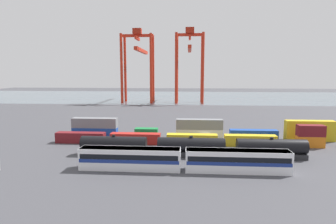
{
  "coord_description": "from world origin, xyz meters",
  "views": [
    {
      "loc": [
        -4.16,
        -70.58,
        17.22
      ],
      "look_at": [
        -10.39,
        13.49,
        5.57
      ],
      "focal_mm": 30.39,
      "sensor_mm": 36.0,
      "label": 1
    }
  ],
  "objects_px": {
    "shipping_container_0": "(81,138)",
    "shipping_container_14": "(253,135)",
    "freight_tank_row": "(191,147)",
    "shipping_container_12": "(199,134)",
    "gantry_crane_central": "(190,57)",
    "passenger_train": "(183,159)",
    "gantry_crane_west": "(139,58)",
    "shipping_container_2": "(192,139)"
  },
  "relations": [
    {
      "from": "shipping_container_0",
      "to": "gantry_crane_west",
      "type": "xyz_separation_m",
      "value": [
        -3.18,
        101.47,
        24.82
      ]
    },
    {
      "from": "shipping_container_0",
      "to": "shipping_container_14",
      "type": "height_order",
      "value": "same"
    },
    {
      "from": "shipping_container_12",
      "to": "gantry_crane_west",
      "type": "relative_size",
      "value": 0.29
    },
    {
      "from": "shipping_container_12",
      "to": "gantry_crane_west",
      "type": "xyz_separation_m",
      "value": [
        -32.65,
        95.02,
        24.82
      ]
    },
    {
      "from": "freight_tank_row",
      "to": "shipping_container_0",
      "type": "xyz_separation_m",
      "value": [
        -27.21,
        9.76,
        -0.74
      ]
    },
    {
      "from": "freight_tank_row",
      "to": "shipping_container_2",
      "type": "bearing_deg",
      "value": 88.25
    },
    {
      "from": "passenger_train",
      "to": "shipping_container_2",
      "type": "xyz_separation_m",
      "value": [
        1.76,
        18.39,
        -0.84
      ]
    },
    {
      "from": "gantry_crane_central",
      "to": "passenger_train",
      "type": "bearing_deg",
      "value": -90.51
    },
    {
      "from": "freight_tank_row",
      "to": "shipping_container_2",
      "type": "distance_m",
      "value": 9.79
    },
    {
      "from": "shipping_container_2",
      "to": "shipping_container_12",
      "type": "xyz_separation_m",
      "value": [
        1.96,
        6.45,
        0.0
      ]
    },
    {
      "from": "shipping_container_0",
      "to": "shipping_container_2",
      "type": "distance_m",
      "value": 27.51
    },
    {
      "from": "passenger_train",
      "to": "freight_tank_row",
      "type": "relative_size",
      "value": 0.8
    },
    {
      "from": "passenger_train",
      "to": "gantry_crane_central",
      "type": "distance_m",
      "value": 121.26
    },
    {
      "from": "passenger_train",
      "to": "gantry_crane_west",
      "type": "height_order",
      "value": "gantry_crane_west"
    },
    {
      "from": "freight_tank_row",
      "to": "gantry_crane_west",
      "type": "relative_size",
      "value": 1.09
    },
    {
      "from": "shipping_container_12",
      "to": "gantry_crane_central",
      "type": "distance_m",
      "value": 97.27
    },
    {
      "from": "gantry_crane_west",
      "to": "shipping_container_14",
      "type": "bearing_deg",
      "value": -63.85
    },
    {
      "from": "shipping_container_0",
      "to": "gantry_crane_central",
      "type": "distance_m",
      "value": 106.9
    },
    {
      "from": "passenger_train",
      "to": "shipping_container_12",
      "type": "bearing_deg",
      "value": 81.48
    },
    {
      "from": "gantry_crane_west",
      "to": "shipping_container_12",
      "type": "bearing_deg",
      "value": -71.04
    },
    {
      "from": "shipping_container_14",
      "to": "gantry_crane_west",
      "type": "height_order",
      "value": "gantry_crane_west"
    },
    {
      "from": "gantry_crane_central",
      "to": "shipping_container_14",
      "type": "bearing_deg",
      "value": -79.95
    },
    {
      "from": "shipping_container_12",
      "to": "shipping_container_14",
      "type": "distance_m",
      "value": 14.0
    },
    {
      "from": "passenger_train",
      "to": "freight_tank_row",
      "type": "bearing_deg",
      "value": 80.41
    },
    {
      "from": "passenger_train",
      "to": "shipping_container_2",
      "type": "height_order",
      "value": "passenger_train"
    },
    {
      "from": "shipping_container_14",
      "to": "gantry_crane_west",
      "type": "relative_size",
      "value": 0.29
    },
    {
      "from": "shipping_container_14",
      "to": "gantry_crane_west",
      "type": "bearing_deg",
      "value": 116.15
    },
    {
      "from": "shipping_container_12",
      "to": "shipping_container_14",
      "type": "relative_size",
      "value": 1.0
    },
    {
      "from": "freight_tank_row",
      "to": "shipping_container_12",
      "type": "distance_m",
      "value": 16.38
    },
    {
      "from": "freight_tank_row",
      "to": "shipping_container_12",
      "type": "height_order",
      "value": "freight_tank_row"
    },
    {
      "from": "passenger_train",
      "to": "freight_tank_row",
      "type": "height_order",
      "value": "freight_tank_row"
    },
    {
      "from": "gantry_crane_west",
      "to": "shipping_container_0",
      "type": "bearing_deg",
      "value": -88.2
    },
    {
      "from": "passenger_train",
      "to": "shipping_container_14",
      "type": "height_order",
      "value": "passenger_train"
    },
    {
      "from": "passenger_train",
      "to": "gantry_crane_west",
      "type": "bearing_deg",
      "value": 103.57
    },
    {
      "from": "shipping_container_0",
      "to": "gantry_crane_central",
      "type": "bearing_deg",
      "value": 75.06
    },
    {
      "from": "freight_tank_row",
      "to": "gantry_crane_central",
      "type": "bearing_deg",
      "value": 90.21
    },
    {
      "from": "passenger_train",
      "to": "shipping_container_14",
      "type": "bearing_deg",
      "value": 54.5
    },
    {
      "from": "shipping_container_0",
      "to": "shipping_container_12",
      "type": "distance_m",
      "value": 30.17
    },
    {
      "from": "freight_tank_row",
      "to": "shipping_container_2",
      "type": "height_order",
      "value": "freight_tank_row"
    },
    {
      "from": "shipping_container_12",
      "to": "gantry_crane_central",
      "type": "height_order",
      "value": "gantry_crane_central"
    },
    {
      "from": "passenger_train",
      "to": "gantry_crane_west",
      "type": "xyz_separation_m",
      "value": [
        -28.93,
        119.87,
        23.97
      ]
    },
    {
      "from": "freight_tank_row",
      "to": "gantry_crane_west",
      "type": "bearing_deg",
      "value": 105.28
    }
  ]
}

